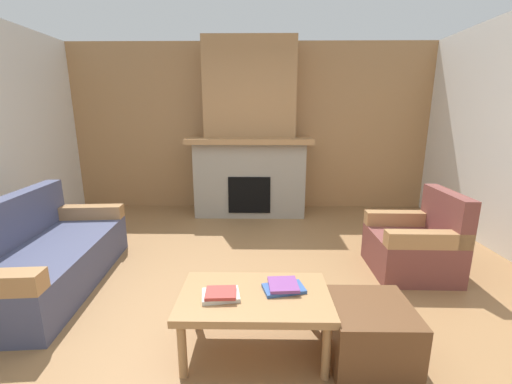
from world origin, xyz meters
name	(u,v)px	position (x,y,z in m)	size (l,w,h in m)	color
ground	(241,298)	(0.00, 0.00, 0.00)	(9.00, 9.00, 0.00)	olive
wall_back_wood_panel	(251,128)	(0.00, 3.00, 1.35)	(6.00, 0.12, 2.70)	#A87A4C
fireplace	(250,141)	(0.00, 2.62, 1.16)	(1.90, 0.82, 2.70)	gray
couch	(43,258)	(-1.86, 0.20, 0.29)	(0.98, 1.86, 0.85)	#474C6B
armchair	(416,245)	(1.75, 0.54, 0.29)	(0.77, 0.77, 0.85)	brown
coffee_table	(255,301)	(0.13, -0.64, 0.38)	(1.00, 0.60, 0.43)	#A87A4C
ottoman	(369,333)	(0.89, -0.72, 0.20)	(0.52, 0.52, 0.40)	brown
book_stack_near_edge	(221,294)	(-0.09, -0.68, 0.45)	(0.27, 0.21, 0.05)	beige
book_stack_center	(283,287)	(0.33, -0.58, 0.45)	(0.30, 0.23, 0.05)	#335699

